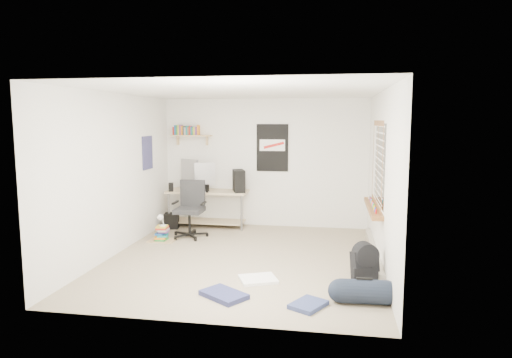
% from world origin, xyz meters
% --- Properties ---
extents(floor, '(4.00, 4.50, 0.01)m').
position_xyz_m(floor, '(0.00, 0.00, -0.01)').
color(floor, gray).
rests_on(floor, ground).
extents(ceiling, '(4.00, 4.50, 0.01)m').
position_xyz_m(ceiling, '(0.00, 0.00, 2.50)').
color(ceiling, white).
rests_on(ceiling, ground).
extents(back_wall, '(4.00, 0.01, 2.50)m').
position_xyz_m(back_wall, '(0.00, 2.25, 1.25)').
color(back_wall, silver).
rests_on(back_wall, ground).
extents(left_wall, '(0.01, 4.50, 2.50)m').
position_xyz_m(left_wall, '(-2.00, 0.00, 1.25)').
color(left_wall, silver).
rests_on(left_wall, ground).
extents(right_wall, '(0.01, 4.50, 2.50)m').
position_xyz_m(right_wall, '(2.00, 0.00, 1.25)').
color(right_wall, silver).
rests_on(right_wall, ground).
extents(desk, '(1.62, 0.83, 0.71)m').
position_xyz_m(desk, '(-1.08, 2.00, 0.36)').
color(desk, '#BEB784').
rests_on(desk, floor).
extents(monitor_left, '(0.44, 0.32, 0.49)m').
position_xyz_m(monitor_left, '(-1.44, 1.97, 0.95)').
color(monitor_left, '#ACABB0').
rests_on(monitor_left, desk).
extents(monitor_right, '(0.41, 0.28, 0.45)m').
position_xyz_m(monitor_right, '(-1.08, 1.76, 0.93)').
color(monitor_right, '#939297').
rests_on(monitor_right, desk).
extents(pc_tower, '(0.32, 0.45, 0.43)m').
position_xyz_m(pc_tower, '(-0.45, 1.91, 0.93)').
color(pc_tower, black).
rests_on(pc_tower, desk).
extents(keyboard, '(0.39, 0.15, 0.02)m').
position_xyz_m(keyboard, '(-1.28, 1.72, 0.72)').
color(keyboard, black).
rests_on(keyboard, desk).
extents(speaker_left, '(0.11, 0.11, 0.18)m').
position_xyz_m(speaker_left, '(-1.75, 1.73, 0.80)').
color(speaker_left, black).
rests_on(speaker_left, desk).
extents(speaker_right, '(0.10, 0.10, 0.16)m').
position_xyz_m(speaker_right, '(-1.04, 1.72, 0.79)').
color(speaker_right, black).
rests_on(speaker_right, desk).
extents(office_chair, '(0.67, 0.67, 1.02)m').
position_xyz_m(office_chair, '(-1.19, 1.11, 0.49)').
color(office_chair, '#232426').
rests_on(office_chair, floor).
extents(wall_shelf, '(0.80, 0.22, 0.24)m').
position_xyz_m(wall_shelf, '(-1.45, 2.14, 1.78)').
color(wall_shelf, tan).
rests_on(wall_shelf, back_wall).
extents(poster_back_wall, '(0.62, 0.03, 0.92)m').
position_xyz_m(poster_back_wall, '(0.15, 2.23, 1.55)').
color(poster_back_wall, black).
rests_on(poster_back_wall, back_wall).
extents(poster_left_wall, '(0.02, 0.42, 0.60)m').
position_xyz_m(poster_left_wall, '(-1.99, 1.20, 1.50)').
color(poster_left_wall, navy).
rests_on(poster_left_wall, left_wall).
extents(window, '(0.10, 1.50, 1.26)m').
position_xyz_m(window, '(1.95, 0.30, 1.45)').
color(window, brown).
rests_on(window, right_wall).
extents(baseboard_heater, '(0.08, 2.50, 0.18)m').
position_xyz_m(baseboard_heater, '(1.96, 0.30, 0.09)').
color(baseboard_heater, '#B7B2A8').
rests_on(baseboard_heater, floor).
extents(backpack, '(0.39, 0.35, 0.43)m').
position_xyz_m(backpack, '(1.75, -0.77, 0.20)').
color(backpack, black).
rests_on(backpack, floor).
extents(duffel_bag, '(0.29, 0.29, 0.55)m').
position_xyz_m(duffel_bag, '(1.70, -1.44, 0.14)').
color(duffel_bag, black).
rests_on(duffel_bag, floor).
extents(tshirt, '(0.58, 0.54, 0.04)m').
position_xyz_m(tshirt, '(0.38, -0.91, 0.02)').
color(tshirt, white).
rests_on(tshirt, floor).
extents(jeans_a, '(0.64, 0.59, 0.06)m').
position_xyz_m(jeans_a, '(0.07, -1.52, 0.03)').
color(jeans_a, navy).
rests_on(jeans_a, floor).
extents(jeans_b, '(0.47, 0.50, 0.05)m').
position_xyz_m(jeans_b, '(1.08, -1.64, 0.03)').
color(jeans_b, navy).
rests_on(jeans_b, floor).
extents(book_stack, '(0.43, 0.36, 0.28)m').
position_xyz_m(book_stack, '(-1.58, 0.79, 0.15)').
color(book_stack, olive).
rests_on(book_stack, floor).
extents(desk_lamp, '(0.19, 0.22, 0.19)m').
position_xyz_m(desk_lamp, '(-1.56, 0.77, 0.38)').
color(desk_lamp, silver).
rests_on(desk_lamp, book_stack).
extents(subwoofer, '(0.32, 0.32, 0.30)m').
position_xyz_m(subwoofer, '(-1.75, 1.71, 0.14)').
color(subwoofer, black).
rests_on(subwoofer, floor).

